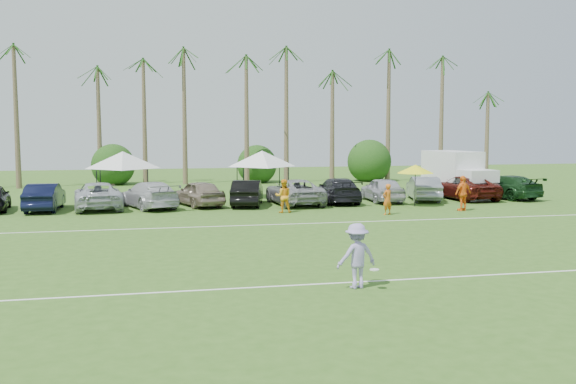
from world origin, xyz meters
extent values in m
plane|color=#345B1B|center=(0.00, 0.00, 0.00)|extent=(120.00, 120.00, 0.00)
cube|color=white|center=(0.00, 2.00, 0.01)|extent=(80.00, 0.10, 0.01)
cube|color=white|center=(0.00, 14.00, 0.01)|extent=(80.00, 0.10, 0.01)
cone|color=brown|center=(-12.00, 38.00, 5.00)|extent=(0.44, 0.44, 10.00)
cone|color=brown|center=(-8.00, 38.00, 5.50)|extent=(0.44, 0.44, 11.00)
cone|color=brown|center=(-4.00, 38.00, 4.00)|extent=(0.44, 0.44, 8.00)
cone|color=brown|center=(0.00, 38.00, 4.50)|extent=(0.44, 0.44, 9.00)
cone|color=brown|center=(4.00, 38.00, 5.00)|extent=(0.44, 0.44, 10.00)
cone|color=brown|center=(8.00, 38.00, 5.50)|extent=(0.44, 0.44, 11.00)
cone|color=brown|center=(13.00, 38.00, 4.00)|extent=(0.44, 0.44, 8.00)
cone|color=brown|center=(18.00, 38.00, 4.50)|extent=(0.44, 0.44, 9.00)
cone|color=brown|center=(23.00, 38.00, 5.00)|extent=(0.44, 0.44, 10.00)
cone|color=brown|center=(27.00, 38.00, 5.50)|extent=(0.44, 0.44, 11.00)
cylinder|color=brown|center=(-6.00, 39.00, 0.70)|extent=(0.30, 0.30, 1.40)
sphere|color=#173D11|center=(-6.00, 39.00, 1.80)|extent=(4.00, 4.00, 4.00)
cylinder|color=brown|center=(6.00, 39.00, 0.70)|extent=(0.30, 0.30, 1.40)
sphere|color=#173D11|center=(6.00, 39.00, 1.80)|extent=(4.00, 4.00, 4.00)
cylinder|color=brown|center=(16.00, 39.00, 0.70)|extent=(0.30, 0.30, 1.40)
sphere|color=#173D11|center=(16.00, 39.00, 1.80)|extent=(4.00, 4.00, 4.00)
imported|color=orange|center=(9.36, 16.26, 0.83)|extent=(0.72, 0.61, 1.66)
imported|color=orange|center=(4.09, 18.30, 0.92)|extent=(0.98, 0.81, 1.84)
imported|color=orange|center=(14.13, 16.93, 0.99)|extent=(1.26, 0.85, 1.99)
cube|color=silver|center=(17.41, 24.86, 1.91)|extent=(2.82, 4.53, 2.33)
cube|color=silver|center=(17.76, 21.90, 0.98)|extent=(2.33, 1.92, 1.96)
cube|color=black|center=(17.84, 21.21, 0.70)|extent=(2.16, 0.53, 0.93)
cube|color=#E5590C|center=(18.57, 25.00, 1.49)|extent=(0.20, 1.48, 0.84)
cylinder|color=black|center=(16.81, 21.97, 0.42)|extent=(0.38, 0.87, 0.84)
cylinder|color=black|center=(18.66, 22.20, 0.42)|extent=(0.38, 0.87, 0.84)
cylinder|color=black|center=(16.35, 25.86, 0.42)|extent=(0.38, 0.87, 0.84)
cylinder|color=black|center=(18.20, 26.08, 0.42)|extent=(0.38, 0.87, 0.84)
cylinder|color=black|center=(-6.20, 23.85, 1.07)|extent=(0.06, 0.06, 2.13)
cylinder|color=black|center=(-3.19, 23.85, 1.07)|extent=(0.06, 0.06, 2.13)
cylinder|color=black|center=(-6.20, 26.85, 1.07)|extent=(0.06, 0.06, 2.13)
cylinder|color=black|center=(-3.19, 26.85, 1.07)|extent=(0.06, 0.06, 2.13)
pyramid|color=silver|center=(-4.69, 25.35, 3.20)|extent=(4.61, 4.61, 1.07)
cylinder|color=black|center=(2.78, 24.53, 1.05)|extent=(0.06, 0.06, 2.11)
cylinder|color=black|center=(5.75, 24.53, 1.05)|extent=(0.06, 0.06, 2.11)
cylinder|color=black|center=(2.78, 27.50, 1.05)|extent=(0.06, 0.06, 2.11)
cylinder|color=black|center=(5.75, 27.50, 1.05)|extent=(0.06, 0.06, 2.11)
pyramid|color=silver|center=(4.27, 26.02, 3.16)|extent=(4.55, 4.55, 1.05)
cylinder|color=black|center=(12.31, 19.37, 1.12)|extent=(0.05, 0.05, 2.24)
cone|color=yellow|center=(12.31, 19.37, 2.24)|extent=(2.24, 2.24, 0.51)
imported|color=#9E90CD|center=(2.68, 1.34, 0.94)|extent=(1.32, 0.91, 1.88)
cylinder|color=white|center=(3.09, 0.99, 0.59)|extent=(0.27, 0.27, 0.03)
imported|color=black|center=(-8.91, 22.05, 0.77)|extent=(1.76, 4.74, 1.55)
imported|color=#AFB2BA|center=(-6.02, 22.18, 0.77)|extent=(3.14, 5.81, 1.55)
imported|color=#BABABE|center=(-3.13, 22.03, 0.77)|extent=(3.84, 5.76, 1.55)
imported|color=gray|center=(-0.24, 22.33, 0.77)|extent=(3.17, 4.89, 1.55)
imported|color=black|center=(2.65, 21.99, 0.77)|extent=(2.68, 4.95, 1.55)
imported|color=gray|center=(5.54, 21.90, 0.77)|extent=(2.97, 5.75, 1.55)
imported|color=black|center=(8.42, 22.40, 0.77)|extent=(2.53, 5.47, 1.55)
imported|color=#B2B0BC|center=(11.31, 22.21, 0.77)|extent=(1.99, 4.61, 1.55)
imported|color=gray|center=(14.20, 22.38, 0.77)|extent=(2.76, 4.96, 1.55)
imported|color=#4F140E|center=(17.09, 22.42, 0.77)|extent=(2.88, 5.71, 1.55)
imported|color=#153717|center=(19.98, 22.32, 0.77)|extent=(3.38, 5.70, 1.55)
camera|label=1|loc=(-3.14, -16.01, 4.57)|focal=40.00mm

